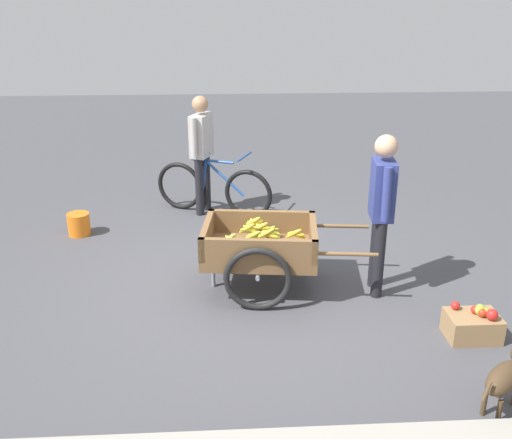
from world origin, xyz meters
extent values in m
plane|color=#47474C|center=(0.00, 0.00, 0.00)|extent=(24.00, 24.00, 0.00)
cube|color=brown|center=(-0.07, -0.04, 0.40)|extent=(1.18, 0.92, 0.10)
cube|color=brown|center=(0.45, -0.09, 0.57)|extent=(0.15, 0.80, 0.24)
cube|color=brown|center=(-0.58, 0.02, 0.57)|extent=(0.15, 0.80, 0.24)
cube|color=brown|center=(-0.02, 0.33, 0.57)|extent=(1.10, 0.18, 0.24)
cube|color=brown|center=(-0.11, -0.41, 0.57)|extent=(1.10, 0.18, 0.24)
torus|color=black|center=(-0.02, 0.40, 0.32)|extent=(0.64, 0.13, 0.64)
torus|color=black|center=(-0.11, -0.47, 0.32)|extent=(0.64, 0.13, 0.64)
cylinder|color=gray|center=(-0.07, -0.04, 0.32)|extent=(0.14, 0.88, 0.04)
cylinder|color=brown|center=(-0.85, 0.39, 0.55)|extent=(0.55, 0.10, 0.04)
cylinder|color=brown|center=(-0.92, -0.28, 0.55)|extent=(0.55, 0.10, 0.04)
cylinder|color=gray|center=(0.40, -0.09, 0.18)|extent=(0.04, 0.04, 0.35)
ellipsoid|color=gold|center=(0.27, 0.14, 0.53)|extent=(0.18, 0.07, 0.14)
ellipsoid|color=gold|center=(0.29, 0.15, 0.54)|extent=(0.18, 0.11, 0.05)
ellipsoid|color=gold|center=(0.31, 0.15, 0.55)|extent=(0.18, 0.10, 0.13)
ellipsoid|color=gold|center=(-0.22, -0.27, 0.50)|extent=(0.17, 0.12, 0.15)
ellipsoid|color=gold|center=(-0.20, -0.26, 0.51)|extent=(0.19, 0.11, 0.08)
ellipsoid|color=gold|center=(-0.19, -0.26, 0.52)|extent=(0.19, 0.08, 0.09)
ellipsoid|color=gold|center=(-0.17, -0.25, 0.53)|extent=(0.17, 0.11, 0.16)
ellipsoid|color=gold|center=(-0.04, -0.08, 0.53)|extent=(0.18, 0.05, 0.14)
ellipsoid|color=gold|center=(-0.04, -0.07, 0.54)|extent=(0.19, 0.08, 0.11)
ellipsoid|color=gold|center=(-0.02, -0.07, 0.55)|extent=(0.19, 0.08, 0.05)
ellipsoid|color=gold|center=(-0.01, -0.06, 0.56)|extent=(0.19, 0.09, 0.10)
ellipsoid|color=gold|center=(0.00, -0.06, 0.57)|extent=(0.18, 0.11, 0.14)
ellipsoid|color=gold|center=(0.20, 0.06, 0.57)|extent=(0.18, 0.10, 0.13)
ellipsoid|color=gold|center=(0.22, 0.06, 0.58)|extent=(0.18, 0.07, 0.04)
ellipsoid|color=gold|center=(0.24, 0.06, 0.59)|extent=(0.17, 0.07, 0.15)
ellipsoid|color=gold|center=(-0.45, -0.09, 0.54)|extent=(0.19, 0.08, 0.13)
ellipsoid|color=gold|center=(-0.43, -0.09, 0.55)|extent=(0.19, 0.11, 0.05)
ellipsoid|color=gold|center=(-0.41, -0.09, 0.56)|extent=(0.18, 0.10, 0.14)
ellipsoid|color=gold|center=(-0.16, 0.08, 0.62)|extent=(0.18, 0.11, 0.13)
ellipsoid|color=gold|center=(-0.15, 0.08, 0.63)|extent=(0.19, 0.11, 0.08)
ellipsoid|color=gold|center=(-0.13, 0.08, 0.64)|extent=(0.19, 0.05, 0.08)
ellipsoid|color=gold|center=(-0.12, 0.09, 0.65)|extent=(0.18, 0.05, 0.13)
ellipsoid|color=gold|center=(-0.11, -0.15, 0.60)|extent=(0.19, 0.09, 0.12)
ellipsoid|color=gold|center=(-0.09, -0.15, 0.61)|extent=(0.19, 0.08, 0.05)
ellipsoid|color=gold|center=(-0.07, -0.14, 0.62)|extent=(0.18, 0.07, 0.13)
ellipsoid|color=gold|center=(0.02, -0.10, 0.61)|extent=(0.18, 0.07, 0.13)
ellipsoid|color=gold|center=(0.04, -0.10, 0.62)|extent=(0.19, 0.07, 0.05)
ellipsoid|color=gold|center=(0.06, -0.09, 0.63)|extent=(0.18, 0.06, 0.14)
ellipsoid|color=gold|center=(-0.06, -0.31, 0.58)|extent=(0.18, 0.12, 0.13)
ellipsoid|color=gold|center=(-0.04, -0.31, 0.59)|extent=(0.19, 0.06, 0.08)
ellipsoid|color=gold|center=(-0.03, -0.31, 0.60)|extent=(0.19, 0.06, 0.08)
ellipsoid|color=gold|center=(-0.01, -0.30, 0.61)|extent=(0.18, 0.07, 0.14)
cylinder|color=black|center=(-1.20, 0.20, 0.39)|extent=(0.11, 0.11, 0.79)
cylinder|color=black|center=(-1.22, -0.02, 0.39)|extent=(0.11, 0.11, 0.79)
cube|color=navy|center=(-1.21, 0.09, 1.07)|extent=(0.24, 0.36, 0.56)
sphere|color=tan|center=(-1.21, 0.09, 1.48)|extent=(0.21, 0.21, 0.21)
cylinder|color=navy|center=(-1.18, 0.31, 1.09)|extent=(0.08, 0.11, 0.51)
cylinder|color=navy|center=(-1.23, -0.13, 1.09)|extent=(0.08, 0.12, 0.51)
torus|color=black|center=(-0.04, -1.98, 0.33)|extent=(0.63, 0.32, 0.66)
torus|color=black|center=(0.88, -2.38, 0.33)|extent=(0.63, 0.32, 0.66)
cylinder|color=#234C93|center=(0.42, -2.18, 0.73)|extent=(0.56, 0.27, 0.04)
cylinder|color=#234C93|center=(0.53, -2.23, 0.56)|extent=(0.11, 0.07, 0.45)
cylinder|color=#234C93|center=(0.25, -2.11, 0.51)|extent=(0.50, 0.24, 0.43)
ellipsoid|color=black|center=(0.55, -2.24, 0.82)|extent=(0.20, 0.08, 0.06)
cylinder|color=#234C93|center=(0.01, -2.00, 0.83)|extent=(0.21, 0.43, 0.03)
cylinder|color=black|center=(0.51, -2.34, 0.39)|extent=(0.11, 0.11, 0.78)
cylinder|color=black|center=(0.60, -2.14, 0.39)|extent=(0.11, 0.11, 0.78)
cube|color=#B7B2AD|center=(0.56, -2.24, 1.05)|extent=(0.32, 0.39, 0.55)
sphere|color=tan|center=(0.56, -2.24, 1.46)|extent=(0.21, 0.21, 0.21)
cylinder|color=#B7B2AD|center=(0.47, -2.44, 1.08)|extent=(0.08, 0.11, 0.50)
cylinder|color=#B7B2AD|center=(0.65, -2.04, 1.08)|extent=(0.08, 0.08, 0.50)
ellipsoid|color=#4C3823|center=(-1.65, 1.89, 0.27)|extent=(0.45, 0.43, 0.18)
cylinder|color=#4C3823|center=(-1.45, 2.08, 0.31)|extent=(0.10, 0.09, 0.12)
cylinder|color=#4C3823|center=(-1.72, 1.76, 0.09)|extent=(0.04, 0.04, 0.18)
cylinder|color=#4C3823|center=(-1.52, 1.94, 0.09)|extent=(0.04, 0.04, 0.18)
cylinder|color=#4C3823|center=(-1.59, 2.02, 0.09)|extent=(0.04, 0.04, 0.18)
cylinder|color=orange|center=(2.07, -1.54, 0.14)|extent=(0.27, 0.27, 0.27)
cube|color=#99754C|center=(-1.83, 0.97, 0.11)|extent=(0.44, 0.32, 0.22)
sphere|color=#99BF33|center=(-1.91, 1.00, 0.26)|extent=(0.08, 0.08, 0.08)
sphere|color=#99BF33|center=(-1.90, 0.94, 0.26)|extent=(0.08, 0.08, 0.08)
sphere|color=red|center=(-1.71, 0.87, 0.26)|extent=(0.08, 0.08, 0.08)
sphere|color=#B23319|center=(-1.89, 1.00, 0.26)|extent=(0.08, 0.08, 0.08)
sphere|color=red|center=(-1.95, 1.05, 0.27)|extent=(0.10, 0.10, 0.10)
sphere|color=red|center=(-1.85, 0.94, 0.26)|extent=(0.07, 0.07, 0.07)
sphere|color=#99BF33|center=(-1.88, 0.97, 0.26)|extent=(0.09, 0.09, 0.09)
camera|label=1|loc=(0.27, 5.12, 2.78)|focal=40.42mm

